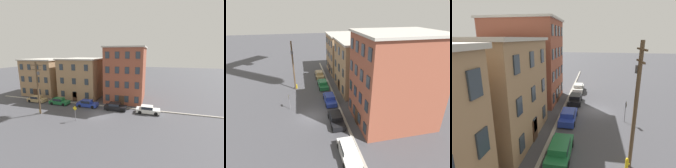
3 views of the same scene
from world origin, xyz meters
TOP-DOWN VIEW (x-y plane):
  - ground_plane at (0.00, 0.00)m, footprint 200.00×200.00m
  - kerb_strip at (0.00, 4.50)m, footprint 56.00×0.36m
  - apartment_corner at (-19.60, 11.66)m, footprint 9.91×11.85m
  - apartment_midblock at (-8.34, 11.12)m, footprint 9.98×10.76m
  - apartment_far at (2.98, 11.09)m, footprint 9.00×10.69m
  - car_tan at (-16.54, 3.01)m, footprint 4.40×1.92m
  - car_green at (-10.53, 3.03)m, footprint 4.40×1.92m
  - car_blue at (-3.88, 3.30)m, footprint 4.40×1.92m
  - car_black at (2.29, 3.15)m, footprint 4.40×1.92m
  - car_white at (8.63, 3.21)m, footprint 4.40×1.92m
  - caution_sign at (-2.94, -3.41)m, footprint 0.85×0.08m
  - utility_pole at (-10.71, -2.57)m, footprint 2.40×0.44m
  - fire_hydrant at (-11.05, -2.32)m, footprint 0.24×0.34m

SIDE VIEW (x-z plane):
  - ground_plane at x=0.00m, z-range 0.00..0.00m
  - kerb_strip at x=0.00m, z-range 0.00..0.16m
  - fire_hydrant at x=-11.05m, z-range 0.00..0.96m
  - car_tan at x=-16.54m, z-range 0.03..1.46m
  - car_green at x=-10.53m, z-range 0.03..1.46m
  - car_blue at x=-3.88m, z-range 0.03..1.46m
  - car_black at x=2.29m, z-range 0.03..1.46m
  - car_white at x=8.63m, z-range 0.03..1.46m
  - caution_sign at x=-2.94m, z-range 0.42..3.06m
  - apartment_corner at x=-19.60m, z-range 0.01..9.62m
  - apartment_midblock at x=-8.34m, z-range 0.01..9.90m
  - utility_pole at x=-10.71m, z-range 0.59..10.29m
  - apartment_far at x=2.98m, z-range 0.01..12.65m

